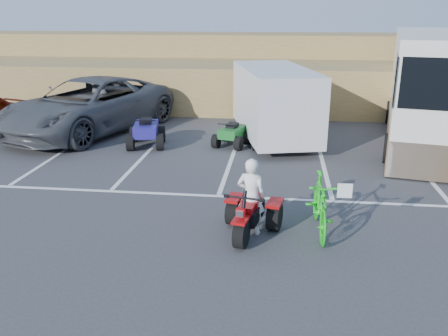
# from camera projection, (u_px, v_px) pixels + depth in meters

# --- Properties ---
(ground) EXTENTS (100.00, 100.00, 0.00)m
(ground) POSITION_uv_depth(u_px,v_px,m) (202.00, 242.00, 9.15)
(ground) COLOR #363639
(ground) RESTS_ON ground
(parking_stripes) EXTENTS (28.00, 5.16, 0.01)m
(parking_stripes) POSITION_uv_depth(u_px,v_px,m) (258.00, 175.00, 12.88)
(parking_stripes) COLOR white
(parking_stripes) RESTS_ON ground
(grass_embankment) EXTENTS (40.00, 8.50, 3.10)m
(grass_embankment) POSITION_uv_depth(u_px,v_px,m) (253.00, 71.00, 23.27)
(grass_embankment) COLOR olive
(grass_embankment) RESTS_ON ground
(red_trike_atv) EXTENTS (1.41, 1.70, 0.98)m
(red_trike_atv) POSITION_uv_depth(u_px,v_px,m) (248.00, 235.00, 9.42)
(red_trike_atv) COLOR #9D090B
(red_trike_atv) RESTS_ON ground
(rider) EXTENTS (0.63, 0.48, 1.56)m
(rider) POSITION_uv_depth(u_px,v_px,m) (251.00, 196.00, 9.31)
(rider) COLOR white
(rider) RESTS_ON ground
(green_dirt_bike) EXTENTS (0.62, 1.98, 1.18)m
(green_dirt_bike) POSITION_uv_depth(u_px,v_px,m) (320.00, 205.00, 9.39)
(green_dirt_bike) COLOR #14BF19
(green_dirt_bike) RESTS_ON ground
(grey_pickup) EXTENTS (5.49, 7.67, 1.94)m
(grey_pickup) POSITION_uv_depth(u_px,v_px,m) (89.00, 106.00, 17.14)
(grey_pickup) COLOR #424549
(grey_pickup) RESTS_ON ground
(cargo_trailer) EXTENTS (3.26, 5.55, 2.43)m
(cargo_trailer) POSITION_uv_depth(u_px,v_px,m) (274.00, 101.00, 16.09)
(cargo_trailer) COLOR silver
(cargo_trailer) RESTS_ON ground
(rv_motorhome) EXTENTS (4.46, 10.09, 3.52)m
(rv_motorhome) POSITION_uv_depth(u_px,v_px,m) (430.00, 94.00, 16.15)
(rv_motorhome) COLOR silver
(rv_motorhome) RESTS_ON ground
(quad_atv_blue) EXTENTS (1.44, 1.76, 1.02)m
(quad_atv_blue) POSITION_uv_depth(u_px,v_px,m) (147.00, 146.00, 15.63)
(quad_atv_blue) COLOR navy
(quad_atv_blue) RESTS_ON ground
(quad_atv_green) EXTENTS (1.29, 1.51, 0.85)m
(quad_atv_green) POSITION_uv_depth(u_px,v_px,m) (232.00, 146.00, 15.65)
(quad_atv_green) COLOR #155E21
(quad_atv_green) RESTS_ON ground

